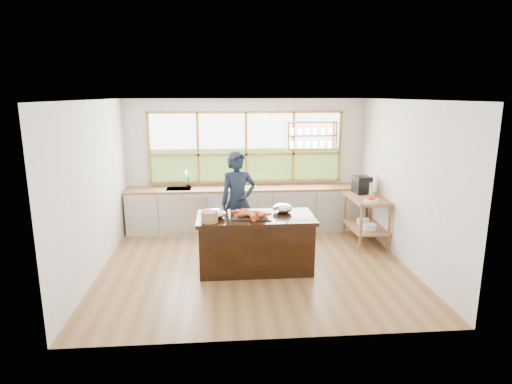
{
  "coord_description": "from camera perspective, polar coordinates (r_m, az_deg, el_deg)",
  "views": [
    {
      "loc": [
        -0.53,
        -6.69,
        2.78
      ],
      "look_at": [
        0.04,
        0.15,
        1.21
      ],
      "focal_mm": 30.0,
      "sensor_mm": 36.0,
      "label": 1
    }
  ],
  "objects": [
    {
      "name": "mixing_bowl_right",
      "position": [
        6.98,
        3.53,
        -2.18
      ],
      "size": [
        0.32,
        0.32,
        0.16
      ],
      "primitive_type": "ellipsoid",
      "color": "silver",
      "rests_on": "island"
    },
    {
      "name": "cutting_board",
      "position": [
        8.85,
        -1.18,
        0.66
      ],
      "size": [
        0.43,
        0.33,
        0.01
      ],
      "primitive_type": "cube",
      "rotation": [
        0.0,
        0.0,
        0.09
      ],
      "color": "#4EC235",
      "rests_on": "back_counter"
    },
    {
      "name": "fruit_bowl",
      "position": [
        7.92,
        15.1,
        -0.97
      ],
      "size": [
        0.24,
        0.24,
        0.11
      ],
      "color": "white",
      "rests_on": "right_shelf_unit"
    },
    {
      "name": "mixing_bowl_left",
      "position": [
        6.7,
        -5.4,
        -2.88
      ],
      "size": [
        0.32,
        0.32,
        0.16
      ],
      "primitive_type": "ellipsoid",
      "color": "silver",
      "rests_on": "island"
    },
    {
      "name": "ground_plane",
      "position": [
        7.26,
        -0.19,
        -9.62
      ],
      "size": [
        5.0,
        5.0,
        0.0
      ],
      "primitive_type": "plane",
      "color": "olive"
    },
    {
      "name": "lobster_pile",
      "position": [
        6.69,
        -0.8,
        -2.92
      ],
      "size": [
        0.55,
        0.48,
        0.08
      ],
      "color": "#D54D12",
      "rests_on": "slate_board"
    },
    {
      "name": "island",
      "position": [
        6.91,
        -0.06,
        -6.78
      ],
      "size": [
        1.85,
        0.9,
        0.9
      ],
      "color": "black",
      "rests_on": "ground_plane"
    },
    {
      "name": "wine_bottle",
      "position": [
        8.2,
        15.12,
        0.21
      ],
      "size": [
        0.09,
        0.09,
        0.29
      ],
      "primitive_type": "cylinder",
      "rotation": [
        0.0,
        0.0,
        0.35
      ],
      "color": "#B8C167",
      "rests_on": "right_shelf_unit"
    },
    {
      "name": "wine_glass",
      "position": [
        6.52,
        2.79,
        -2.43
      ],
      "size": [
        0.08,
        0.08,
        0.22
      ],
      "color": "white",
      "rests_on": "island"
    },
    {
      "name": "potted_plant",
      "position": [
        8.89,
        -9.07,
        1.34
      ],
      "size": [
        0.14,
        0.1,
        0.25
      ],
      "primitive_type": "imported",
      "rotation": [
        0.0,
        0.0,
        -0.08
      ],
      "color": "slate",
      "rests_on": "back_counter"
    },
    {
      "name": "espresso_machine",
      "position": [
        8.54,
        13.94,
        0.94
      ],
      "size": [
        0.33,
        0.35,
        0.34
      ],
      "primitive_type": "cube",
      "rotation": [
        0.0,
        0.0,
        0.14
      ],
      "color": "black",
      "rests_on": "right_shelf_unit"
    },
    {
      "name": "cook",
      "position": [
        7.63,
        -2.41,
        -1.33
      ],
      "size": [
        0.76,
        0.6,
        1.82
      ],
      "primitive_type": "imported",
      "rotation": [
        0.0,
        0.0,
        0.28
      ],
      "color": "#162032",
      "rests_on": "ground_plane"
    },
    {
      "name": "wicker_basket",
      "position": [
        6.48,
        -6.23,
        -3.3
      ],
      "size": [
        0.26,
        0.26,
        0.16
      ],
      "primitive_type": "cylinder",
      "color": "#AC7344",
      "rests_on": "island"
    },
    {
      "name": "back_counter",
      "position": [
        8.95,
        -1.3,
        -2.18
      ],
      "size": [
        4.9,
        0.63,
        0.9
      ],
      "color": "#AEADA4",
      "rests_on": "ground_plane"
    },
    {
      "name": "parchment_roll",
      "position": [
        6.87,
        -6.29,
        -2.73
      ],
      "size": [
        0.15,
        0.31,
        0.08
      ],
      "primitive_type": "cylinder",
      "rotation": [
        1.57,
        0.0,
        0.24
      ],
      "color": "silver",
      "rests_on": "island"
    },
    {
      "name": "slate_board",
      "position": [
        6.72,
        -0.73,
        -3.3
      ],
      "size": [
        0.58,
        0.44,
        0.02
      ],
      "primitive_type": "cube",
      "rotation": [
        0.0,
        0.0,
        -0.08
      ],
      "color": "black",
      "rests_on": "island"
    },
    {
      "name": "room_shell",
      "position": [
        7.3,
        -0.33,
        4.78
      ],
      "size": [
        5.02,
        4.52,
        2.71
      ],
      "color": "white",
      "rests_on": "ground_plane"
    },
    {
      "name": "right_shelf_unit",
      "position": [
        8.34,
        14.5,
        -2.66
      ],
      "size": [
        0.62,
        1.1,
        0.9
      ],
      "color": "#936236",
      "rests_on": "ground_plane"
    }
  ]
}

